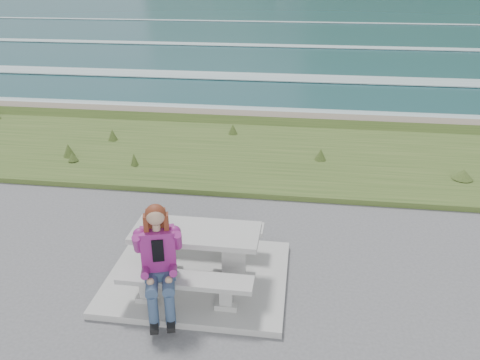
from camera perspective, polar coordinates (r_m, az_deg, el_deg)
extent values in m
cube|color=#ACABA6|center=(7.09, -5.15, -11.68)|extent=(2.60, 2.10, 0.10)
cube|color=#ACABA6|center=(7.16, -9.47, -10.64)|extent=(0.62, 0.12, 0.08)
cube|color=#ACABA6|center=(7.00, -9.63, -8.67)|extent=(0.34, 0.09, 0.51)
cube|color=#ACABA6|center=(6.84, -9.81, -6.60)|extent=(0.62, 0.12, 0.08)
cube|color=#ACABA6|center=(6.95, -0.74, -11.49)|extent=(0.62, 0.12, 0.08)
cube|color=#ACABA6|center=(6.78, -0.76, -9.48)|extent=(0.34, 0.09, 0.51)
cube|color=#ACABA6|center=(6.62, -0.77, -7.37)|extent=(0.62, 0.12, 0.08)
cube|color=#ACABA6|center=(6.67, -5.40, -6.42)|extent=(1.80, 0.75, 0.08)
cube|color=#ACABA6|center=(6.64, -11.23, -14.06)|extent=(0.30, 0.12, 0.08)
cube|color=#ACABA6|center=(6.55, -11.34, -13.03)|extent=(0.17, 0.09, 0.22)
cube|color=#ACABA6|center=(6.46, -11.45, -11.98)|extent=(0.30, 0.12, 0.08)
cube|color=#ACABA6|center=(6.41, -1.71, -15.15)|extent=(0.30, 0.12, 0.08)
cube|color=#ACABA6|center=(6.31, -1.73, -14.11)|extent=(0.17, 0.09, 0.22)
cube|color=#ACABA6|center=(6.22, -1.75, -13.03)|extent=(0.30, 0.12, 0.08)
cube|color=#ACABA6|center=(6.27, -6.74, -11.99)|extent=(1.80, 0.35, 0.07)
cube|color=#ACABA6|center=(7.72, -7.98, -7.70)|extent=(0.30, 0.12, 0.08)
cube|color=#ACABA6|center=(7.64, -8.05, -6.75)|extent=(0.17, 0.09, 0.22)
cube|color=#ACABA6|center=(7.56, -8.11, -5.77)|extent=(0.30, 0.12, 0.08)
cube|color=#ACABA6|center=(7.52, 0.06, -8.38)|extent=(0.30, 0.12, 0.08)
cube|color=#ACABA6|center=(7.44, 0.06, -7.41)|extent=(0.17, 0.09, 0.22)
cube|color=#ACABA6|center=(7.36, 0.06, -6.42)|extent=(0.30, 0.12, 0.08)
cube|color=#ACABA6|center=(7.41, -4.10, -5.61)|extent=(1.80, 0.35, 0.07)
cube|color=#32491B|center=(11.45, 0.32, 2.93)|extent=(160.00, 4.50, 0.22)
cube|color=#67594D|center=(14.17, 1.89, 7.24)|extent=(160.00, 0.80, 2.20)
cube|color=silver|center=(20.49, 3.67, 7.65)|extent=(220.00, 3.00, 0.06)
cube|color=silver|center=(28.22, 4.99, 12.35)|extent=(220.00, 2.00, 0.06)
cube|color=silver|center=(40.02, 6.04, 15.95)|extent=(220.00, 1.40, 0.06)
cube|color=silver|center=(57.87, 6.83, 18.58)|extent=(220.00, 1.00, 0.06)
cube|color=navy|center=(6.25, -9.57, -13.84)|extent=(0.59, 0.83, 0.57)
cube|color=#881E70|center=(6.12, -9.93, -8.23)|extent=(0.49, 0.36, 0.56)
sphere|color=tan|center=(5.86, -10.28, -4.33)|extent=(0.24, 0.24, 0.24)
sphere|color=maroon|center=(5.87, -10.28, -4.12)|extent=(0.26, 0.26, 0.26)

